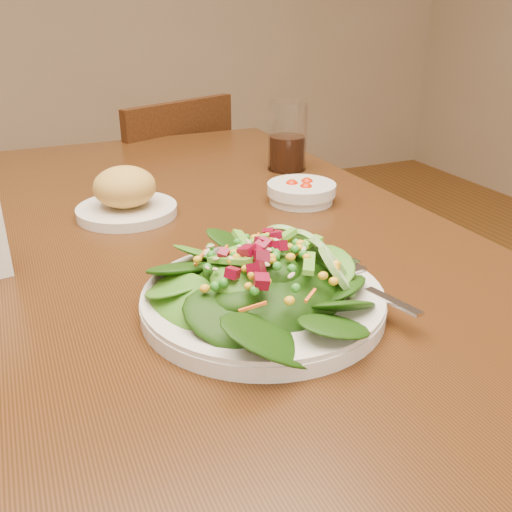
% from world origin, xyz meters
% --- Properties ---
extents(dining_table, '(0.90, 1.40, 0.75)m').
position_xyz_m(dining_table, '(0.00, 0.00, 0.65)').
color(dining_table, '#462510').
rests_on(dining_table, ground_plane).
extents(chair_far, '(0.50, 0.50, 0.83)m').
position_xyz_m(chair_far, '(0.19, 0.84, 0.44)').
color(chair_far, '#46240F').
rests_on(chair_far, ground_plane).
extents(salad_plate, '(0.29, 0.29, 0.08)m').
position_xyz_m(salad_plate, '(0.05, -0.25, 0.78)').
color(salad_plate, silver).
rests_on(salad_plate, dining_table).
extents(bread_plate, '(0.17, 0.17, 0.09)m').
position_xyz_m(bread_plate, '(-0.04, 0.13, 0.78)').
color(bread_plate, silver).
rests_on(bread_plate, dining_table).
extents(tomato_bowl, '(0.12, 0.12, 0.04)m').
position_xyz_m(tomato_bowl, '(0.27, 0.08, 0.77)').
color(tomato_bowl, silver).
rests_on(tomato_bowl, dining_table).
extents(drinking_glass, '(0.08, 0.08, 0.14)m').
position_xyz_m(drinking_glass, '(0.34, 0.28, 0.81)').
color(drinking_glass, silver).
rests_on(drinking_glass, dining_table).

